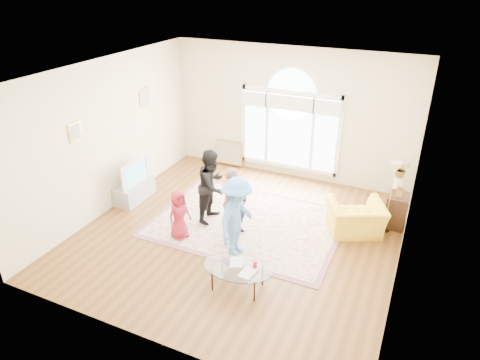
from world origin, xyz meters
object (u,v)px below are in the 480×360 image
at_px(television, 133,171).
at_px(coffee_table, 238,268).
at_px(area_rug, 247,223).
at_px(armchair, 356,218).
at_px(tv_console, 135,191).

xyz_separation_m(television, coffee_table, (3.39, -1.77, -0.30)).
bearing_deg(area_rug, television, -177.48).
relative_size(television, coffee_table, 0.82).
distance_m(area_rug, armchair, 2.19).
distance_m(area_rug, television, 2.83).
bearing_deg(armchair, television, -17.56).
xyz_separation_m(television, armchair, (4.83, 0.69, -0.37)).
bearing_deg(television, area_rug, 2.52).
xyz_separation_m(area_rug, tv_console, (-2.75, -0.12, 0.20)).
relative_size(tv_console, television, 1.02).
height_order(tv_console, television, television).
bearing_deg(television, coffee_table, -27.49).
relative_size(area_rug, armchair, 3.51).
height_order(tv_console, armchair, armchair).
height_order(area_rug, armchair, armchair).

